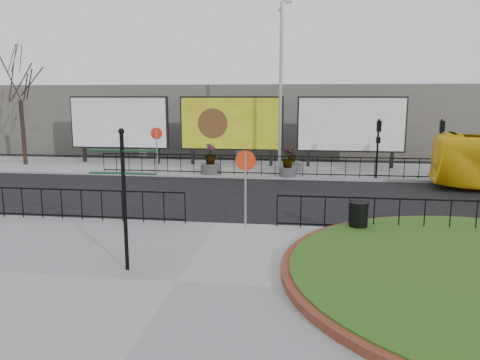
% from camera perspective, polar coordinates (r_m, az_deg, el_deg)
% --- Properties ---
extents(ground, '(90.00, 90.00, 0.00)m').
position_cam_1_polar(ground, '(15.62, -2.82, -5.65)').
color(ground, black).
rests_on(ground, ground).
extents(pavement_near, '(30.00, 10.00, 0.12)m').
position_cam_1_polar(pavement_near, '(10.99, -7.66, -12.43)').
color(pavement_near, gray).
rests_on(pavement_near, ground).
extents(pavement_far, '(44.00, 6.00, 0.12)m').
position_cam_1_polar(pavement_far, '(27.23, 1.76, 1.38)').
color(pavement_far, gray).
rests_on(pavement_far, ground).
extents(railing_near_left, '(10.00, 0.10, 1.10)m').
position_cam_1_polar(railing_near_left, '(17.29, -23.01, -2.61)').
color(railing_near_left, black).
rests_on(railing_near_left, pavement_near).
extents(railing_near_right, '(9.00, 0.10, 1.10)m').
position_cam_1_polar(railing_near_right, '(15.37, 21.58, -4.05)').
color(railing_near_right, black).
rests_on(railing_near_right, pavement_near).
extents(railing_far, '(18.00, 0.10, 1.10)m').
position_cam_1_polar(railing_far, '(24.40, 3.45, 1.77)').
color(railing_far, black).
rests_on(railing_far, pavement_far).
extents(speed_sign_far, '(0.64, 0.07, 2.47)m').
position_cam_1_polar(speed_sign_far, '(25.49, -10.12, 4.81)').
color(speed_sign_far, gray).
rests_on(speed_sign_far, pavement_far).
extents(speed_sign_near, '(0.64, 0.07, 2.47)m').
position_cam_1_polar(speed_sign_near, '(14.67, 0.68, 0.99)').
color(speed_sign_near, gray).
rests_on(speed_sign_near, pavement_near).
extents(billboard_left, '(6.20, 0.31, 4.10)m').
position_cam_1_polar(billboard_left, '(29.98, -14.51, 6.76)').
color(billboard_left, black).
rests_on(billboard_left, pavement_far).
extents(billboard_mid, '(6.20, 0.31, 4.10)m').
position_cam_1_polar(billboard_mid, '(28.11, -1.07, 6.87)').
color(billboard_mid, black).
rests_on(billboard_mid, pavement_far).
extents(billboard_right, '(6.20, 0.31, 4.10)m').
position_cam_1_polar(billboard_right, '(27.92, 13.38, 6.57)').
color(billboard_right, black).
rests_on(billboard_right, pavement_far).
extents(lamp_post, '(0.74, 0.18, 9.23)m').
position_cam_1_polar(lamp_post, '(25.80, 4.99, 11.47)').
color(lamp_post, gray).
rests_on(lamp_post, pavement_far).
extents(signal_pole_a, '(0.22, 0.26, 3.00)m').
position_cam_1_polar(signal_pole_a, '(24.49, 16.48, 4.76)').
color(signal_pole_a, black).
rests_on(signal_pole_a, pavement_far).
extents(signal_pole_b, '(0.22, 0.26, 3.00)m').
position_cam_1_polar(signal_pole_b, '(25.12, 23.28, 4.48)').
color(signal_pole_b, black).
rests_on(signal_pole_b, pavement_far).
extents(tree_left, '(2.00, 2.00, 7.00)m').
position_cam_1_polar(tree_left, '(31.16, -25.14, 8.12)').
color(tree_left, '#2D2119').
rests_on(tree_left, pavement_far).
extents(building_backdrop, '(40.00, 10.00, 5.00)m').
position_cam_1_polar(building_backdrop, '(36.91, 3.40, 7.53)').
color(building_backdrop, '#615E55').
rests_on(building_backdrop, ground).
extents(fingerpost_sign, '(1.60, 0.28, 3.42)m').
position_cam_1_polar(fingerpost_sign, '(11.32, -13.98, -0.72)').
color(fingerpost_sign, black).
rests_on(fingerpost_sign, pavement_near).
extents(litter_bin, '(0.59, 0.59, 0.98)m').
position_cam_1_polar(litter_bin, '(14.73, 14.25, -4.46)').
color(litter_bin, black).
rests_on(litter_bin, pavement_near).
extents(planter_a, '(1.03, 1.03, 1.62)m').
position_cam_1_polar(planter_a, '(25.08, -3.64, 2.11)').
color(planter_a, '#4C4C4F').
rests_on(planter_a, pavement_far).
extents(planter_b, '(0.88, 0.88, 1.44)m').
position_cam_1_polar(planter_b, '(24.44, 5.81, 1.77)').
color(planter_b, '#4C4C4F').
rests_on(planter_b, pavement_far).
extents(planter_c, '(1.06, 1.06, 1.42)m').
position_cam_1_polar(planter_c, '(26.03, 6.36, 2.04)').
color(planter_c, '#4C4C4F').
rests_on(planter_c, pavement_far).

